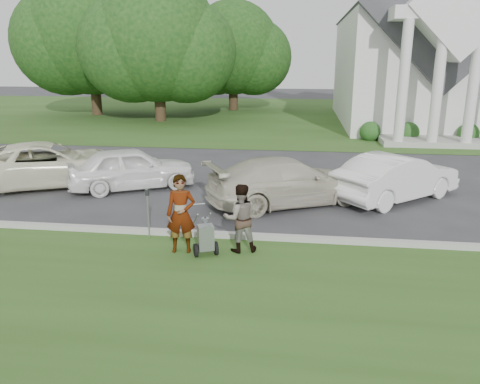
% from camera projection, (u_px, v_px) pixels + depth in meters
% --- Properties ---
extents(ground, '(120.00, 120.00, 0.00)m').
position_uv_depth(ground, '(218.00, 247.00, 10.91)').
color(ground, '#333335').
rests_on(ground, ground).
extents(grass_strip, '(80.00, 7.00, 0.01)m').
position_uv_depth(grass_strip, '(188.00, 313.00, 8.05)').
color(grass_strip, '#2E4C1A').
rests_on(grass_strip, ground).
extents(church_lawn, '(80.00, 30.00, 0.01)m').
position_uv_depth(church_lawn, '(278.00, 114.00, 36.65)').
color(church_lawn, '#2E4C1A').
rests_on(church_lawn, ground).
extents(curb, '(80.00, 0.18, 0.15)m').
position_uv_depth(curb, '(222.00, 235.00, 11.42)').
color(curb, '#9E9E93').
rests_on(curb, ground).
extents(church, '(9.19, 19.00, 24.10)m').
position_uv_depth(church, '(417.00, 31.00, 30.19)').
color(church, white).
rests_on(church, ground).
extents(tree_left, '(10.63, 8.40, 9.71)m').
position_uv_depth(tree_left, '(157.00, 45.00, 31.48)').
color(tree_left, '#332316').
rests_on(tree_left, ground).
extents(tree_far, '(11.64, 9.20, 10.73)m').
position_uv_depth(tree_far, '(91.00, 38.00, 34.93)').
color(tree_far, '#332316').
rests_on(tree_far, ground).
extents(tree_back, '(9.61, 7.60, 8.89)m').
position_uv_depth(tree_back, '(233.00, 52.00, 38.70)').
color(tree_back, '#332316').
rests_on(tree_back, ground).
extents(striping_cart, '(0.79, 1.11, 0.96)m').
position_uv_depth(striping_cart, '(206.00, 238.00, 10.31)').
color(striping_cart, black).
rests_on(striping_cart, ground).
extents(person_left, '(0.69, 0.50, 1.78)m').
position_uv_depth(person_left, '(181.00, 215.00, 10.38)').
color(person_left, '#999999').
rests_on(person_left, ground).
extents(person_right, '(0.90, 0.79, 1.57)m').
position_uv_depth(person_right, '(240.00, 219.00, 10.44)').
color(person_right, '#999999').
rests_on(person_right, ground).
extents(parking_meter_near, '(0.09, 0.08, 1.25)m').
position_uv_depth(parking_meter_near, '(148.00, 207.00, 11.25)').
color(parking_meter_near, '#909398').
rests_on(parking_meter_near, ground).
extents(car_a, '(5.92, 4.60, 1.49)m').
position_uv_depth(car_a, '(48.00, 164.00, 15.98)').
color(car_a, '#EFEDCB').
rests_on(car_a, ground).
extents(car_b, '(4.45, 3.41, 1.41)m').
position_uv_depth(car_b, '(132.00, 168.00, 15.60)').
color(car_b, white).
rests_on(car_b, ground).
extents(car_c, '(5.20, 4.05, 1.41)m').
position_uv_depth(car_c, '(287.00, 181.00, 13.93)').
color(car_c, beige).
rests_on(car_c, ground).
extents(car_d, '(4.29, 4.03, 1.44)m').
position_uv_depth(car_d, '(396.00, 177.00, 14.36)').
color(car_d, white).
rests_on(car_d, ground).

